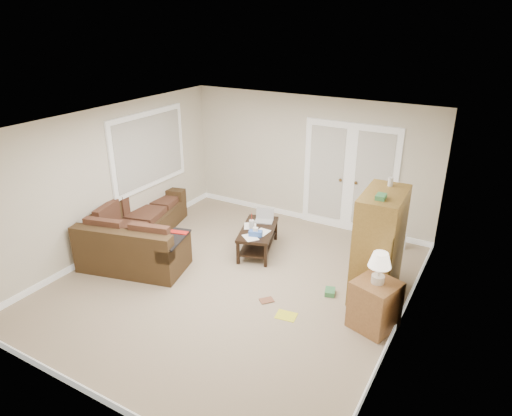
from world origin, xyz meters
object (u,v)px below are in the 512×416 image
Objects in this scene: coffee_table at (258,238)px; side_cabinet at (375,301)px; sectional_sofa at (138,233)px; tv_armoire at (379,245)px.

coffee_table is 1.09× the size of side_cabinet.
sectional_sofa is 4.27m from side_cabinet.
side_cabinet is (4.27, -0.11, 0.09)m from sectional_sofa.
side_cabinet is (2.38, -1.09, 0.16)m from coffee_table.
side_cabinet reaches higher than sectional_sofa.
coffee_table is 2.26m from tv_armoire.
side_cabinet reaches higher than coffee_table.
sectional_sofa is at bearing -172.80° from tv_armoire.
tv_armoire is at bearing -26.03° from coffee_table.
coffee_table is at bearing 169.59° from tv_armoire.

